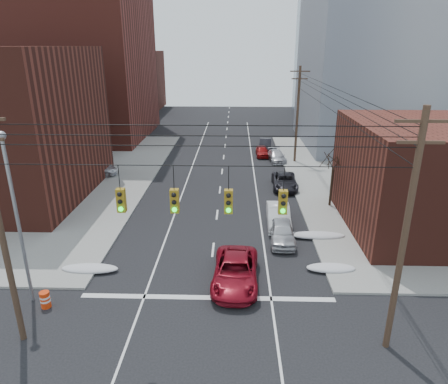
# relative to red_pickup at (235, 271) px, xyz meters

# --- Properties ---
(building_brick_tall) EXTENTS (24.00, 20.00, 30.00)m
(building_brick_tall) POSITION_rel_red_pickup_xyz_m (-25.53, 40.00, 14.23)
(building_brick_tall) COLOR maroon
(building_brick_tall) RESTS_ON ground
(building_brick_far) EXTENTS (22.00, 18.00, 12.00)m
(building_brick_far) POSITION_rel_red_pickup_xyz_m (-27.53, 66.00, 5.23)
(building_brick_far) COLOR #4E2017
(building_brick_far) RESTS_ON ground
(building_office) EXTENTS (22.00, 20.00, 25.00)m
(building_office) POSITION_rel_red_pickup_xyz_m (20.47, 36.00, 11.73)
(building_office) COLOR gray
(building_office) RESTS_ON ground
(building_glass) EXTENTS (20.00, 18.00, 22.00)m
(building_glass) POSITION_rel_red_pickup_xyz_m (22.47, 62.00, 10.23)
(building_glass) COLOR gray
(building_glass) RESTS_ON ground
(utility_pole_left) EXTENTS (2.20, 0.28, 11.00)m
(utility_pole_left) POSITION_rel_red_pickup_xyz_m (-10.03, -5.00, 5.01)
(utility_pole_left) COLOR #473323
(utility_pole_left) RESTS_ON ground
(utility_pole_right) EXTENTS (2.20, 0.28, 11.00)m
(utility_pole_right) POSITION_rel_red_pickup_xyz_m (6.97, -5.00, 5.01)
(utility_pole_right) COLOR #473323
(utility_pole_right) RESTS_ON ground
(utility_pole_far) EXTENTS (2.20, 0.28, 11.00)m
(utility_pole_far) POSITION_rel_red_pickup_xyz_m (6.97, 26.00, 5.01)
(utility_pole_far) COLOR #473323
(utility_pole_far) RESTS_ON ground
(traffic_signals) EXTENTS (17.00, 0.42, 2.02)m
(traffic_signals) POSITION_rel_red_pickup_xyz_m (-1.43, -5.03, 6.40)
(traffic_signals) COLOR black
(traffic_signals) RESTS_ON ground
(street_light) EXTENTS (0.44, 0.44, 9.32)m
(street_light) POSITION_rel_red_pickup_xyz_m (-11.03, -2.00, 4.77)
(street_light) COLOR gray
(street_light) RESTS_ON ground
(bare_tree) EXTENTS (2.09, 2.20, 4.93)m
(bare_tree) POSITION_rel_red_pickup_xyz_m (8.06, 12.00, 1.55)
(bare_tree) COLOR black
(bare_tree) RESTS_ON ground
(snow_nw) EXTENTS (3.50, 1.08, 0.42)m
(snow_nw) POSITION_rel_red_pickup_xyz_m (-8.93, 1.00, -0.56)
(snow_nw) COLOR silver
(snow_nw) RESTS_ON ground
(snow_ne) EXTENTS (3.00, 1.08, 0.42)m
(snow_ne) POSITION_rel_red_pickup_xyz_m (5.87, 1.50, -0.56)
(snow_ne) COLOR silver
(snow_ne) RESTS_ON ground
(snow_east_far) EXTENTS (4.00, 1.08, 0.42)m
(snow_east_far) POSITION_rel_red_pickup_xyz_m (5.87, 6.00, -0.56)
(snow_east_far) COLOR silver
(snow_east_far) RESTS_ON ground
(red_pickup) EXTENTS (2.80, 5.65, 1.54)m
(red_pickup) POSITION_rel_red_pickup_xyz_m (0.00, 0.00, 0.00)
(red_pickup) COLOR maroon
(red_pickup) RESTS_ON ground
(parked_car_a) EXTENTS (1.93, 4.43, 1.49)m
(parked_car_a) POSITION_rel_red_pickup_xyz_m (3.27, 5.43, -0.03)
(parked_car_a) COLOR #B7B8BD
(parked_car_a) RESTS_ON ground
(parked_car_b) EXTENTS (1.79, 4.79, 1.57)m
(parked_car_b) POSITION_rel_red_pickup_xyz_m (3.27, 8.09, 0.01)
(parked_car_b) COLOR silver
(parked_car_b) RESTS_ON ground
(parked_car_c) EXTENTS (2.44, 5.05, 1.39)m
(parked_car_c) POSITION_rel_red_pickup_xyz_m (4.73, 16.72, -0.08)
(parked_car_c) COLOR black
(parked_car_c) RESTS_ON ground
(parked_car_d) EXTENTS (2.23, 4.53, 1.27)m
(parked_car_d) POSITION_rel_red_pickup_xyz_m (4.87, 26.36, -0.14)
(parked_car_d) COLOR #B0AFB4
(parked_car_d) RESTS_ON ground
(parked_car_e) EXTENTS (1.55, 3.75, 1.27)m
(parked_car_e) POSITION_rel_red_pickup_xyz_m (3.27, 28.66, -0.14)
(parked_car_e) COLOR maroon
(parked_car_e) RESTS_ON ground
(parked_car_f) EXTENTS (1.86, 4.43, 1.42)m
(parked_car_f) POSITION_rel_red_pickup_xyz_m (3.89, 32.05, -0.06)
(parked_car_f) COLOR black
(parked_car_f) RESTS_ON ground
(lot_car_a) EXTENTS (4.52, 2.19, 1.43)m
(lot_car_a) POSITION_rel_red_pickup_xyz_m (-15.89, 16.23, 0.09)
(lot_car_a) COLOR white
(lot_car_a) RESTS_ON sidewalk_nw
(lot_car_b) EXTENTS (4.91, 2.94, 1.28)m
(lot_car_b) POSITION_rel_red_pickup_xyz_m (-14.79, 19.58, 0.02)
(lot_car_b) COLOR silver
(lot_car_b) RESTS_ON sidewalk_nw
(lot_car_c) EXTENTS (4.61, 2.78, 1.25)m
(lot_car_c) POSITION_rel_red_pickup_xyz_m (-19.25, 12.67, 0.00)
(lot_car_c) COLOR black
(lot_car_c) RESTS_ON sidewalk_nw
(lot_car_d) EXTENTS (4.20, 2.35, 1.35)m
(lot_car_d) POSITION_rel_red_pickup_xyz_m (-18.81, 19.13, 0.05)
(lot_car_d) COLOR #AFB0B4
(lot_car_d) RESTS_ON sidewalk_nw
(construction_barrel) EXTENTS (0.63, 0.63, 0.91)m
(construction_barrel) POSITION_rel_red_pickup_xyz_m (-10.03, -2.58, -0.30)
(construction_barrel) COLOR red
(construction_barrel) RESTS_ON ground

